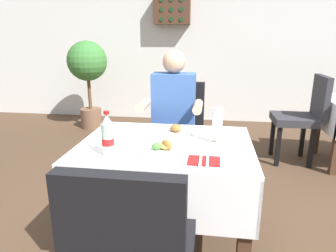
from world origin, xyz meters
TOP-DOWN VIEW (x-y plane):
  - back_wall at (0.00, 3.50)m, footprint 11.00×0.12m
  - main_dining_table at (-0.04, 0.17)m, footprint 1.06×0.83m
  - chair_far_diner_seat at (-0.04, 0.98)m, footprint 0.44×0.50m
  - seated_diner_far at (-0.09, 0.87)m, footprint 0.50×0.46m
  - plate_near_camera at (-0.03, 0.04)m, footprint 0.25×0.25m
  - plate_far_diner at (-0.00, 0.38)m, footprint 0.24×0.24m
  - beer_glass_left at (0.27, 0.22)m, footprint 0.07×0.07m
  - cola_bottle_primary at (-0.33, -0.07)m, footprint 0.07×0.07m
  - napkin_cutlery_set at (0.20, -0.09)m, footprint 0.17×0.19m
  - background_chair_left at (1.23, 1.79)m, footprint 0.50×0.44m
  - potted_plant_corner at (-1.60, 2.74)m, footprint 0.58×0.58m
  - wall_bottle_rack at (-0.42, 3.34)m, footprint 0.56×0.21m

SIDE VIEW (x-z plane):
  - main_dining_table at x=-0.04m, z-range 0.19..0.92m
  - chair_far_diner_seat at x=-0.04m, z-range 0.07..1.04m
  - background_chair_left at x=1.23m, z-range 0.07..1.04m
  - seated_diner_far at x=-0.09m, z-range 0.08..1.34m
  - napkin_cutlery_set at x=0.20m, z-range 0.73..0.74m
  - plate_near_camera at x=-0.03m, z-range 0.71..0.78m
  - plate_far_diner at x=0.00m, z-range 0.71..0.78m
  - cola_bottle_primary at x=-0.33m, z-range 0.71..0.96m
  - beer_glass_left at x=0.27m, z-range 0.73..0.95m
  - potted_plant_corner at x=-1.60m, z-range 0.25..1.56m
  - back_wall at x=0.00m, z-range 0.00..2.70m
  - wall_bottle_rack at x=-0.42m, z-range 1.54..1.96m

